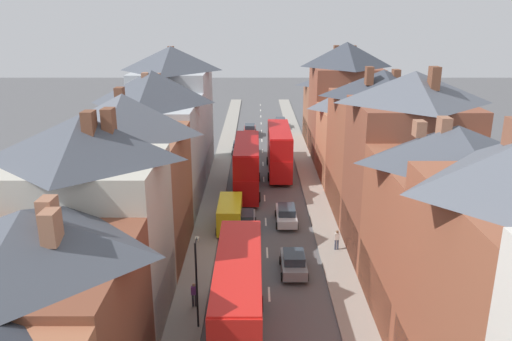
# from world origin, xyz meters

# --- Properties ---
(pavement_left) EXTENTS (2.20, 104.00, 0.14)m
(pavement_left) POSITION_xyz_m (-5.10, 38.00, 0.07)
(pavement_left) COLOR gray
(pavement_left) RESTS_ON ground
(pavement_right) EXTENTS (2.20, 104.00, 0.14)m
(pavement_right) POSITION_xyz_m (5.10, 38.00, 0.07)
(pavement_right) COLOR gray
(pavement_right) RESTS_ON ground
(centre_line_dashes) EXTENTS (0.14, 97.80, 0.01)m
(centre_line_dashes) POSITION_xyz_m (0.00, 36.00, 0.01)
(centre_line_dashes) COLOR silver
(centre_line_dashes) RESTS_ON ground
(terrace_row_left) EXTENTS (8.00, 56.79, 14.33)m
(terrace_row_left) POSITION_xyz_m (-10.19, 17.67, 6.14)
(terrace_row_left) COLOR #A36042
(terrace_row_left) RESTS_ON ground
(terrace_row_right) EXTENTS (8.00, 69.98, 14.46)m
(terrace_row_right) POSITION_xyz_m (10.19, 21.14, 6.49)
(terrace_row_right) COLOR silver
(terrace_row_right) RESTS_ON ground
(double_decker_bus_lead) EXTENTS (2.74, 10.80, 5.30)m
(double_decker_bus_lead) POSITION_xyz_m (-1.81, 31.96, 2.82)
(double_decker_bus_lead) COLOR #B70F0F
(double_decker_bus_lead) RESTS_ON ground
(double_decker_bus_mid_street) EXTENTS (2.74, 10.80, 5.30)m
(double_decker_bus_mid_street) POSITION_xyz_m (-1.81, 6.72, 2.82)
(double_decker_bus_mid_street) COLOR red
(double_decker_bus_mid_street) RESTS_ON ground
(double_decker_bus_far_approaching) EXTENTS (2.74, 10.80, 5.30)m
(double_decker_bus_far_approaching) POSITION_xyz_m (1.79, 38.33, 2.82)
(double_decker_bus_far_approaching) COLOR red
(double_decker_bus_far_approaching) RESTS_ON ground
(car_near_blue) EXTENTS (1.90, 4.49, 1.69)m
(car_near_blue) POSITION_xyz_m (-1.80, 57.32, 0.85)
(car_near_blue) COLOR maroon
(car_near_blue) RESTS_ON ground
(car_near_silver) EXTENTS (1.90, 4.56, 1.64)m
(car_near_silver) POSITION_xyz_m (3.10, 62.59, 0.83)
(car_near_silver) COLOR black
(car_near_silver) RESTS_ON ground
(car_parked_left_a) EXTENTS (1.90, 3.96, 1.65)m
(car_parked_left_a) POSITION_xyz_m (-1.80, 46.36, 0.83)
(car_parked_left_a) COLOR silver
(car_parked_left_a) RESTS_ON ground
(car_parked_right_a) EXTENTS (1.90, 3.87, 1.61)m
(car_parked_right_a) POSITION_xyz_m (1.80, 14.87, 0.81)
(car_parked_right_a) COLOR gray
(car_parked_right_a) RESTS_ON ground
(car_mid_black) EXTENTS (1.90, 4.01, 1.58)m
(car_mid_black) POSITION_xyz_m (-3.10, 46.92, 0.80)
(car_mid_black) COLOR gray
(car_mid_black) RESTS_ON ground
(car_parked_left_b) EXTENTS (1.90, 4.42, 1.61)m
(car_parked_left_b) POSITION_xyz_m (1.80, 23.76, 0.82)
(car_parked_left_b) COLOR silver
(car_parked_left_b) RESTS_ON ground
(car_mid_white) EXTENTS (1.90, 4.11, 1.68)m
(car_mid_white) POSITION_xyz_m (-1.80, 22.24, 0.84)
(car_mid_white) COLOR gray
(car_mid_white) RESTS_ON ground
(delivery_van) EXTENTS (2.20, 5.20, 2.41)m
(delivery_van) POSITION_xyz_m (-3.10, 22.66, 1.34)
(delivery_van) COLOR yellow
(delivery_van) RESTS_ON ground
(pedestrian_near_right) EXTENTS (0.36, 0.22, 1.61)m
(pedestrian_near_right) POSITION_xyz_m (-4.72, 10.38, 1.03)
(pedestrian_near_right) COLOR #23232D
(pedestrian_near_right) RESTS_ON pavement_left
(pedestrian_mid_left) EXTENTS (0.36, 0.22, 1.61)m
(pedestrian_mid_left) POSITION_xyz_m (5.39, 18.27, 1.03)
(pedestrian_mid_left) COLOR #3D4256
(pedestrian_mid_left) RESTS_ON pavement_right
(street_lamp) EXTENTS (0.20, 1.12, 5.50)m
(street_lamp) POSITION_xyz_m (-4.25, 8.39, 3.24)
(street_lamp) COLOR black
(street_lamp) RESTS_ON ground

